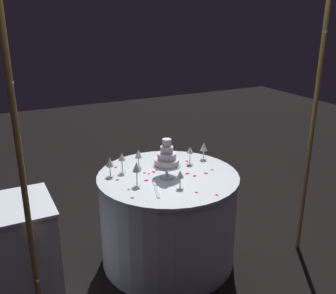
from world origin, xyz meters
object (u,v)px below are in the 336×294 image
tiered_cake (167,159)px  wine_glass_5 (137,168)px  side_table (17,258)px  wine_glass_1 (204,147)px  wine_glass_0 (138,154)px  main_table (168,218)px  wine_glass_2 (190,151)px  wine_glass_3 (122,158)px  wine_glass_4 (110,163)px  decorative_arch (195,85)px  wine_glass_6 (180,175)px  cake_knife (156,188)px

tiered_cake → wine_glass_5: bearing=5.8°
side_table → wine_glass_1: (-1.62, -0.23, 0.48)m
wine_glass_0 → main_table: bearing=119.4°
wine_glass_1 → wine_glass_2: (0.16, 0.04, 0.00)m
side_table → wine_glass_3: (-0.88, -0.28, 0.49)m
wine_glass_4 → wine_glass_5: size_ratio=0.85×
side_table → wine_glass_4: wine_glass_4 is taller
decorative_arch → wine_glass_5: bearing=-46.9°
side_table → wine_glass_6: 1.26m
wine_glass_1 → wine_glass_2: wine_glass_1 is taller
wine_glass_2 → wine_glass_3: size_ratio=0.92×
wine_glass_3 → wine_glass_6: bearing=120.7°
decorative_arch → wine_glass_3: size_ratio=14.12×
wine_glass_1 → wine_glass_2: bearing=14.0°
tiered_cake → wine_glass_4: 0.45m
cake_knife → wine_glass_4: bearing=-57.8°
wine_glass_2 → wine_glass_5: bearing=19.2°
wine_glass_0 → wine_glass_2: bearing=163.1°
wine_glass_0 → wine_glass_2: 0.44m
decorative_arch → tiered_cake: size_ratio=7.43×
tiered_cake → wine_glass_4: tiered_cake is taller
tiered_cake → wine_glass_1: (-0.47, -0.21, -0.05)m
main_table → wine_glass_3: bearing=-34.4°
tiered_cake → main_table: bearing=-127.0°
wine_glass_2 → wine_glass_4: size_ratio=0.97×
decorative_arch → wine_glass_6: bearing=-76.6°
wine_glass_5 → cake_knife: size_ratio=0.65×
side_table → wine_glass_1: size_ratio=5.27×
decorative_arch → cake_knife: 0.83m
wine_glass_2 → cake_knife: (0.47, 0.31, -0.11)m
tiered_cake → wine_glass_6: (-0.00, 0.21, -0.06)m
decorative_arch → side_table: size_ratio=2.89×
wine_glass_2 → wine_glass_0: bearing=-16.9°
wine_glass_6 → decorative_arch: bearing=103.4°
side_table → cake_knife: side_table is taller
wine_glass_1 → wine_glass_5: wine_glass_5 is taller
wine_glass_3 → wine_glass_6: 0.54m
decorative_arch → side_table: bearing=-15.0°
decorative_arch → wine_glass_2: 0.88m
decorative_arch → main_table: 1.23m
wine_glass_1 → wine_glass_3: wine_glass_3 is taller
wine_glass_0 → cake_knife: 0.45m
main_table → wine_glass_6: 0.55m
side_table → wine_glass_4: (-0.77, -0.25, 0.48)m
wine_glass_5 → wine_glass_6: bearing=144.5°
tiered_cake → wine_glass_2: bearing=-150.7°
tiered_cake → wine_glass_2: 0.35m
wine_glass_1 → wine_glass_4: 0.85m
decorative_arch → wine_glass_1: bearing=-128.2°
wine_glass_2 → wine_glass_3: (0.58, -0.08, 0.01)m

